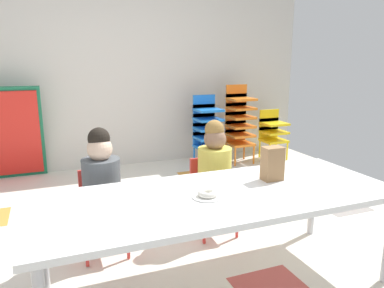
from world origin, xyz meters
name	(u,v)px	position (x,y,z in m)	size (l,w,h in m)	color
ground_plane	(161,239)	(0.01, 0.00, -0.01)	(5.48, 4.45, 0.02)	silver
back_wall	(106,60)	(0.00, 2.22, 1.35)	(5.48, 0.10, 2.71)	beige
craft_table	(219,200)	(0.16, -0.72, 0.56)	(2.14, 0.83, 0.60)	white
seated_child_near_camera	(101,180)	(-0.43, -0.08, 0.55)	(0.32, 0.31, 0.92)	red
seated_child_middle_seat	(214,167)	(0.42, -0.08, 0.55)	(0.34, 0.34, 0.92)	red
kid_chair_blue_stack	(207,127)	(1.16, 1.73, 0.52)	(0.32, 0.30, 0.92)	blue
kid_chair_orange_stack	(239,120)	(1.64, 1.73, 0.58)	(0.32, 0.30, 1.04)	orange
kid_chair_yellow_stack	(272,131)	(2.17, 1.73, 0.40)	(0.32, 0.30, 0.68)	yellow
folded_activity_table	(1,135)	(-1.25, 2.03, 0.54)	(0.90, 0.29, 1.09)	#19724C
paper_bag_brown	(272,164)	(0.58, -0.63, 0.71)	(0.13, 0.09, 0.22)	#9E754C
paper_plate_near_edge	(208,197)	(0.07, -0.76, 0.61)	(0.18, 0.18, 0.01)	white
donut_powdered_on_plate	(208,193)	(0.07, -0.76, 0.63)	(0.12, 0.12, 0.03)	white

